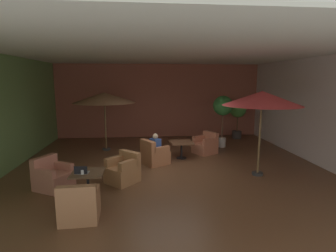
{
  "coord_description": "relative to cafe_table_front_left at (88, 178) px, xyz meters",
  "views": [
    {
      "loc": [
        -0.82,
        -8.04,
        2.8
      ],
      "look_at": [
        0.0,
        0.52,
        1.32
      ],
      "focal_mm": 28.6,
      "sensor_mm": 36.0,
      "label": 1
    }
  ],
  "objects": [
    {
      "name": "cafe_table_front_left",
      "position": [
        0.0,
        0.0,
        0.0
      ],
      "size": [
        0.76,
        0.76,
        0.61
      ],
      "color": "black",
      "rests_on": "ground_plane"
    },
    {
      "name": "armchair_front_left_east",
      "position": [
        0.79,
        0.83,
        -0.14
      ],
      "size": [
        1.04,
        1.04,
        0.83
      ],
      "color": "#AA7145",
      "rests_on": "ground_plane"
    },
    {
      "name": "potted_tree_mid_left",
      "position": [
        5.9,
        6.05,
        0.8
      ],
      "size": [
        0.79,
        0.79,
        1.82
      ],
      "color": "#3E3531",
      "rests_on": "ground_plane"
    },
    {
      "name": "iced_drink_cup",
      "position": [
        -0.09,
        -0.13,
        0.19
      ],
      "size": [
        0.08,
        0.08,
        0.11
      ],
      "primitive_type": "cylinder",
      "color": "silver",
      "rests_on": "cafe_table_front_left"
    },
    {
      "name": "cafe_table_front_right",
      "position": [
        2.73,
        2.97,
        0.02
      ],
      "size": [
        0.84,
        0.84,
        0.61
      ],
      "color": "black",
      "rests_on": "ground_plane"
    },
    {
      "name": "patio_umbrella_tall_red",
      "position": [
        4.74,
        1.02,
        1.81
      ],
      "size": [
        2.24,
        2.24,
        2.49
      ],
      "color": "#2D2D2D",
      "rests_on": "ground_plane"
    },
    {
      "name": "armchair_front_left_south",
      "position": [
        -1.01,
        0.56,
        -0.16
      ],
      "size": [
        1.06,
        1.04,
        0.83
      ],
      "color": "#B56C56",
      "rests_on": "ground_plane"
    },
    {
      "name": "armchair_front_left_north",
      "position": [
        0.05,
        -1.15,
        -0.16
      ],
      "size": [
        0.78,
        0.76,
        0.82
      ],
      "color": "#A36C46",
      "rests_on": "ground_plane"
    },
    {
      "name": "armchair_front_right_north",
      "position": [
        3.76,
        3.54,
        -0.16
      ],
      "size": [
        1.01,
        1.0,
        0.81
      ],
      "color": "#B76649",
      "rests_on": "ground_plane"
    },
    {
      "name": "ceiling_slab",
      "position": [
        2.17,
        1.72,
        3.13
      ],
      "size": [
        10.04,
        10.37,
        0.06
      ],
      "primitive_type": "cube",
      "color": "silver",
      "rests_on": "wall_back_brick"
    },
    {
      "name": "open_laptop",
      "position": [
        -0.12,
        -0.08,
        0.19
      ],
      "size": [
        0.32,
        0.24,
        0.2
      ],
      "color": "#9EA0A5",
      "rests_on": "cafe_table_front_left"
    },
    {
      "name": "ground_plane",
      "position": [
        2.17,
        1.72,
        -0.48
      ],
      "size": [
        10.04,
        10.37,
        0.02
      ],
      "primitive_type": "cube",
      "color": "brown"
    },
    {
      "name": "potted_tree_left_corner",
      "position": [
        4.68,
        4.46,
        1.17
      ],
      "size": [
        0.82,
        0.82,
        2.16
      ],
      "color": "silver",
      "rests_on": "ground_plane"
    },
    {
      "name": "patio_umbrella_center_beige",
      "position": [
        -0.14,
        4.41,
        1.64
      ],
      "size": [
        2.44,
        2.44,
        2.32
      ],
      "color": "#2D2D2D",
      "rests_on": "ground_plane"
    },
    {
      "name": "armchair_front_right_east",
      "position": [
        1.72,
        2.37,
        -0.15
      ],
      "size": [
        1.03,
        1.02,
        0.85
      ],
      "color": "#B36E46",
      "rests_on": "ground_plane"
    },
    {
      "name": "wall_right_plain",
      "position": [
        7.15,
        1.72,
        1.32
      ],
      "size": [
        0.08,
        10.37,
        3.57
      ],
      "primitive_type": "cube",
      "color": "silver",
      "rests_on": "ground_plane"
    },
    {
      "name": "patron_blue_shirt",
      "position": [
        1.76,
        2.39,
        0.23
      ],
      "size": [
        0.39,
        0.43,
        0.6
      ],
      "color": "#314E96",
      "rests_on": "ground_plane"
    },
    {
      "name": "wall_back_brick",
      "position": [
        2.17,
        6.86,
        1.32
      ],
      "size": [
        10.04,
        0.08,
        3.57
      ],
      "primitive_type": "cube",
      "color": "#9A503E",
      "rests_on": "ground_plane"
    }
  ]
}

